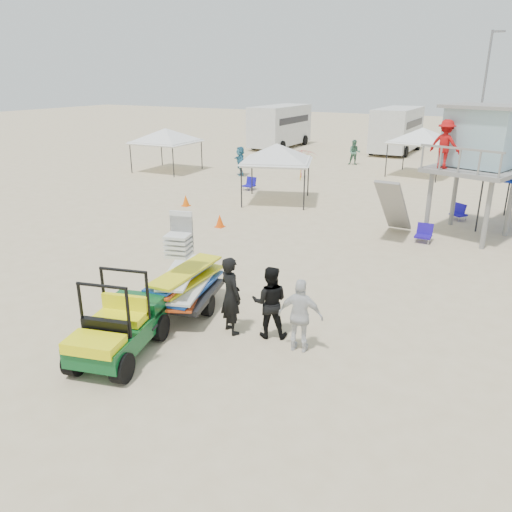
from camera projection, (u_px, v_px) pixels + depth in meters
The scene contains 21 objects.
ground at pixel (168, 352), 10.58m from camera, with size 140.00×140.00×0.00m, color beige.
utility_cart at pixel (115, 321), 10.15m from camera, with size 1.69×2.53×1.76m.
surf_trailer at pixel (184, 278), 12.04m from camera, with size 1.83×2.67×2.24m.
man_left at pixel (231, 295), 11.12m from camera, with size 0.66×0.43×1.81m, color black.
man_mid at pixel (270, 302), 10.97m from camera, with size 0.81×0.63×1.66m, color black.
man_right at pixel (301, 316), 10.38m from camera, with size 0.95×0.40×1.62m, color silver.
lifeguard_tower at pixel (476, 142), 17.24m from camera, with size 3.49×3.49×4.49m.
canopy_white_a at pixel (277, 147), 22.34m from camera, with size 3.71×3.71×3.06m.
canopy_white_b at pixel (165, 131), 29.78m from camera, with size 3.34×3.34×2.95m.
canopy_white_c at pixel (423, 130), 28.27m from camera, with size 3.36×3.36×3.14m.
umbrella_a at pixel (301, 164), 28.29m from camera, with size 1.76×1.80×1.62m, color red.
umbrella_b at pixel (301, 167), 27.47m from camera, with size 1.70×1.73×1.56m, color yellow.
cone_near at pixel (186, 201), 22.30m from camera, with size 0.34×0.34×0.50m, color #FF6008.
cone_far at pixel (220, 221), 19.20m from camera, with size 0.34×0.34×0.50m, color #FF5008.
beach_chair_a at pixel (250, 184), 25.47m from camera, with size 0.57×0.61×0.64m.
beach_chair_b at pixel (424, 233), 17.51m from camera, with size 0.55×0.59×0.64m.
beach_chair_c at pixel (459, 212), 20.22m from camera, with size 0.73×0.82×0.64m.
rv_far_left at pixel (280, 124), 40.11m from camera, with size 2.64×6.80×3.25m.
rv_mid_left at pixel (397, 128), 37.30m from camera, with size 2.65×6.50×3.25m.
light_pole_left at pixel (482, 102), 30.14m from camera, with size 0.14×0.14×8.00m, color slate.
distant_beachgoers at pixel (374, 165), 27.76m from camera, with size 19.73×13.42×1.76m.
Camera 1 is at (6.07, -7.22, 5.53)m, focal length 35.00 mm.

